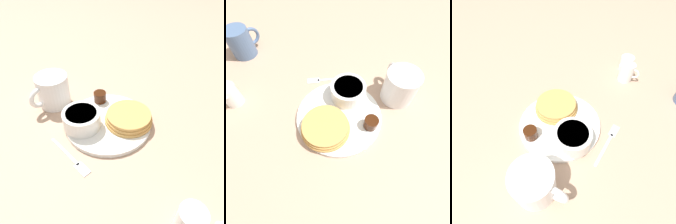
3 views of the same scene
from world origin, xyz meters
TOP-DOWN VIEW (x-y plane):
  - ground_plane at (0.00, 0.00)m, footprint 4.00×4.00m
  - plate at (0.00, 0.00)m, footprint 0.24×0.24m
  - pancake_stack at (-0.01, 0.06)m, footprint 0.13×0.13m
  - bowl at (0.03, -0.06)m, footprint 0.10×0.10m
  - syrup_cup at (-0.08, -0.04)m, footprint 0.04×0.04m
  - butter_ramekin at (0.02, -0.09)m, footprint 0.04×0.04m
  - coffee_mug at (-0.07, -0.18)m, footprint 0.12×0.10m
  - creamer_pitcher_near at (0.26, 0.18)m, footprint 0.06×0.05m
  - creamer_pitcher_far at (0.28, 0.24)m, footprint 0.06×0.05m
  - fork at (0.13, -0.06)m, footprint 0.10×0.12m

SIDE VIEW (x-z plane):
  - ground_plane at x=0.00m, z-range 0.00..0.00m
  - fork at x=0.13m, z-range 0.00..0.00m
  - plate at x=0.00m, z-range 0.00..0.01m
  - pancake_stack at x=-0.01m, z-range 0.01..0.04m
  - creamer_pitcher_far at x=0.28m, z-range 0.00..0.05m
  - syrup_cup at x=-0.08m, z-range 0.01..0.04m
  - butter_ramekin at x=0.02m, z-range 0.01..0.05m
  - creamer_pitcher_near at x=0.26m, z-range 0.00..0.07m
  - bowl at x=0.03m, z-range 0.01..0.06m
  - coffee_mug at x=-0.07m, z-range 0.00..0.10m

